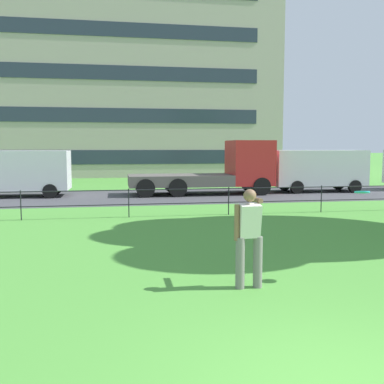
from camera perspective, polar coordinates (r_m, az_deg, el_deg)
name	(u,v)px	position (r m, az deg, el deg)	size (l,w,h in m)	color
street_strip	(160,196)	(22.50, -3.99, -0.50)	(80.00, 7.17, 0.01)	#424247
park_fence	(180,197)	(15.97, -1.56, -0.66)	(32.03, 0.04, 1.00)	black
person_thrower	(249,235)	(7.91, 7.17, -5.34)	(0.51, 0.78, 1.73)	slate
frisbee	(362,192)	(8.75, 20.56, -0.01)	(0.34, 0.34, 0.08)	#2DB2C6
panel_van_far_left	(17,171)	(23.60, -21.16, 2.51)	(5.04, 2.18, 2.24)	silver
flatbed_truck_left	(222,170)	(23.43, 3.76, 2.73)	(7.31, 2.46, 2.75)	#B22323
panel_van_far_right	(318,168)	(25.49, 15.48, 2.90)	(5.05, 2.20, 2.24)	silver
apartment_building_background	(105,83)	(43.86, -10.90, 13.24)	(29.14, 15.64, 16.47)	#ADA393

